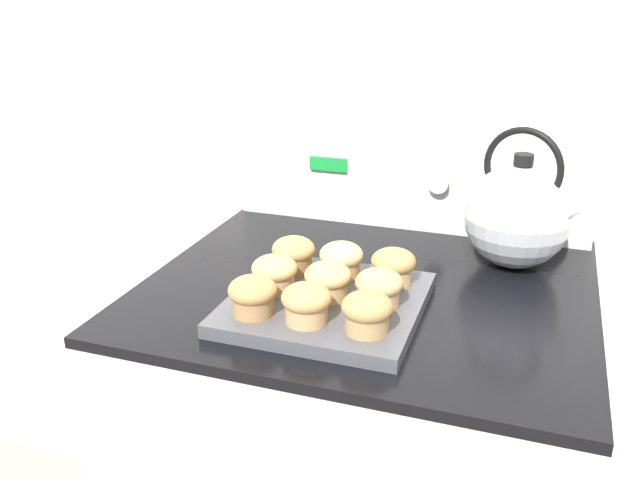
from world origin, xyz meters
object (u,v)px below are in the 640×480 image
(muffin_r0_c0, at_px, (253,295))
(muffin_r1_c0, at_px, (275,273))
(tea_kettle, at_px, (518,214))
(muffin_r2_c2, at_px, (393,266))
(muffin_pan, at_px, (326,304))
(muffin_r1_c1, at_px, (328,280))
(muffin_r0_c2, at_px, (367,312))
(muffin_r1_c2, at_px, (379,288))
(muffin_r2_c0, at_px, (293,253))
(muffin_r2_c1, at_px, (341,259))
(muffin_r0_c1, at_px, (306,303))

(muffin_r0_c0, bearing_deg, muffin_r1_c0, 89.82)
(muffin_r1_c0, xyz_separation_m, tea_kettle, (0.35, 0.28, 0.05))
(muffin_r0_c0, relative_size, muffin_r2_c2, 1.00)
(muffin_pan, height_order, muffin_r0_c0, muffin_r0_c0)
(muffin_r1_c1, bearing_deg, muffin_r0_c2, -44.09)
(muffin_r1_c2, distance_m, muffin_r2_c0, 0.19)
(muffin_r2_c1, xyz_separation_m, muffin_r2_c2, (0.09, 0.00, 0.00))
(muffin_r2_c0, distance_m, muffin_r2_c1, 0.08)
(muffin_pan, distance_m, muffin_r0_c0, 0.13)
(muffin_r2_c0, bearing_deg, muffin_r1_c0, -89.55)
(muffin_r0_c1, relative_size, tea_kettle, 0.29)
(muffin_r1_c2, relative_size, muffin_r2_c1, 1.00)
(muffin_r1_c0, distance_m, muffin_r1_c1, 0.09)
(muffin_r2_c0, bearing_deg, muffin_r1_c1, -43.27)
(muffin_pan, bearing_deg, muffin_r0_c2, -43.65)
(muffin_r0_c1, bearing_deg, muffin_r1_c2, 43.94)
(muffin_r2_c1, bearing_deg, muffin_r2_c0, -178.24)
(muffin_r1_c1, distance_m, muffin_r2_c2, 0.12)
(tea_kettle, bearing_deg, muffin_r0_c0, -133.91)
(muffin_r0_c2, xyz_separation_m, muffin_r2_c0, (-0.18, 0.17, 0.00))
(muffin_r1_c0, bearing_deg, muffin_r0_c1, -44.51)
(muffin_r2_c2, bearing_deg, muffin_pan, -134.83)
(muffin_r1_c1, bearing_deg, muffin_r2_c2, 46.31)
(muffin_r2_c1, bearing_deg, muffin_r1_c2, -45.06)
(muffin_r1_c0, relative_size, muffin_r1_c2, 1.00)
(muffin_r0_c2, bearing_deg, muffin_r1_c1, 135.91)
(muffin_r2_c0, relative_size, tea_kettle, 0.29)
(muffin_r0_c1, height_order, muffin_r2_c1, same)
(muffin_r0_c0, distance_m, muffin_r2_c0, 0.17)
(muffin_r0_c1, distance_m, tea_kettle, 0.46)
(muffin_r1_c2, bearing_deg, muffin_r1_c0, -179.57)
(muffin_pan, relative_size, muffin_r1_c1, 4.02)
(muffin_r0_c2, xyz_separation_m, muffin_r1_c0, (-0.17, 0.08, 0.00))
(muffin_r0_c1, bearing_deg, muffin_r2_c1, 90.03)
(muffin_pan, distance_m, muffin_r2_c1, 0.10)
(muffin_r0_c0, bearing_deg, tea_kettle, 46.09)
(muffin_r1_c0, distance_m, muffin_r2_c0, 0.09)
(muffin_r1_c1, height_order, tea_kettle, tea_kettle)
(muffin_r0_c1, distance_m, muffin_r2_c2, 0.19)
(muffin_r2_c0, height_order, muffin_r2_c1, same)
(muffin_r0_c0, relative_size, muffin_r0_c2, 1.00)
(muffin_r1_c1, relative_size, muffin_r2_c1, 1.00)
(muffin_r1_c1, height_order, muffin_r2_c1, same)
(muffin_r0_c1, bearing_deg, tea_kettle, 53.62)
(muffin_pan, height_order, muffin_r1_c0, muffin_r1_c0)
(muffin_pan, height_order, muffin_r0_c1, muffin_r0_c1)
(muffin_r0_c0, bearing_deg, muffin_r2_c1, 64.03)
(muffin_r0_c1, height_order, muffin_r1_c0, same)
(muffin_r0_c1, bearing_deg, muffin_r1_c0, 135.49)
(muffin_r0_c1, xyz_separation_m, muffin_r2_c2, (0.09, 0.17, 0.00))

